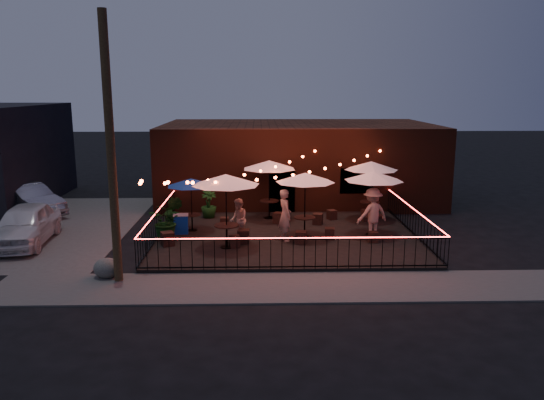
{
  "coord_description": "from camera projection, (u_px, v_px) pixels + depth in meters",
  "views": [
    {
      "loc": [
        -1.09,
        -18.12,
        5.83
      ],
      "look_at": [
        -0.56,
        2.39,
        1.49
      ],
      "focal_mm": 35.0,
      "sensor_mm": 36.0,
      "label": 1
    }
  ],
  "objects": [
    {
      "name": "bistro_chair_9",
      "position": [
        373.0,
        237.0,
        19.87
      ],
      "size": [
        0.35,
        0.35,
        0.41
      ],
      "primitive_type": "cube",
      "rotation": [
        0.0,
        0.0,
        3.11
      ],
      "color": "black",
      "rests_on": "patio"
    },
    {
      "name": "sidewalk",
      "position": [
        296.0,
        287.0,
        15.78
      ],
      "size": [
        18.0,
        2.5,
        0.05
      ],
      "primitive_type": "cube",
      "color": "#474442",
      "rests_on": "ground"
    },
    {
      "name": "bistro_chair_11",
      "position": [
        367.0,
        215.0,
        23.07
      ],
      "size": [
        0.48,
        0.48,
        0.5
      ],
      "primitive_type": "cube",
      "rotation": [
        0.0,
        0.0,
        3.28
      ],
      "color": "black",
      "rests_on": "patio"
    },
    {
      "name": "fence_right",
      "position": [
        413.0,
        222.0,
        20.9
      ],
      "size": [
        0.04,
        8.0,
        1.04
      ],
      "rotation": [
        0.0,
        0.0,
        1.57
      ],
      "color": "black",
      "rests_on": "patio"
    },
    {
      "name": "cooler",
      "position": [
        181.0,
        224.0,
        21.02
      ],
      "size": [
        0.64,
        0.5,
        0.78
      ],
      "rotation": [
        0.0,
        0.0,
        0.12
      ],
      "color": "#0B35B0",
      "rests_on": "patio"
    },
    {
      "name": "cafe_table_2",
      "position": [
        305.0,
        178.0,
        20.18
      ],
      "size": [
        2.65,
        2.65,
        2.53
      ],
      "rotation": [
        0.0,
        0.0,
        -0.17
      ],
      "color": "black",
      "rests_on": "patio"
    },
    {
      "name": "bistro_chair_3",
      "position": [
        225.0,
        222.0,
        22.08
      ],
      "size": [
        0.35,
        0.35,
        0.4
      ],
      "primitive_type": "cube",
      "rotation": [
        0.0,
        0.0,
        3.11
      ],
      "color": "black",
      "rests_on": "patio"
    },
    {
      "name": "bistro_chair_2",
      "position": [
        182.0,
        219.0,
        22.31
      ],
      "size": [
        0.48,
        0.48,
        0.51
      ],
      "primitive_type": "cube",
      "rotation": [
        0.0,
        0.0,
        -0.12
      ],
      "color": "black",
      "rests_on": "patio"
    },
    {
      "name": "cafe_table_1",
      "position": [
        191.0,
        183.0,
        21.16
      ],
      "size": [
        2.36,
        2.36,
        2.15
      ],
      "rotation": [
        0.0,
        0.0,
        -0.24
      ],
      "color": "black",
      "rests_on": "patio"
    },
    {
      "name": "cafe_table_0",
      "position": [
        226.0,
        181.0,
        18.77
      ],
      "size": [
        2.93,
        2.93,
        2.7
      ],
      "rotation": [
        0.0,
        0.0,
        0.23
      ],
      "color": "black",
      "rests_on": "patio"
    },
    {
      "name": "patron_a",
      "position": [
        285.0,
        215.0,
        19.96
      ],
      "size": [
        0.67,
        0.83,
        1.98
      ],
      "primitive_type": "imported",
      "rotation": [
        0.0,
        0.0,
        1.88
      ],
      "color": "tan",
      "rests_on": "patio"
    },
    {
      "name": "bistro_chair_10",
      "position": [
        332.0,
        215.0,
        23.35
      ],
      "size": [
        0.47,
        0.47,
        0.42
      ],
      "primitive_type": "cube",
      "rotation": [
        0.0,
        0.0,
        0.42
      ],
      "color": "black",
      "rests_on": "patio"
    },
    {
      "name": "cafe_table_5",
      "position": [
        371.0,
        166.0,
        22.97
      ],
      "size": [
        2.47,
        2.47,
        2.57
      ],
      "rotation": [
        0.0,
        0.0,
        -0.06
      ],
      "color": "black",
      "rests_on": "patio"
    },
    {
      "name": "car_silver",
      "position": [
        29.0,
        200.0,
        24.66
      ],
      "size": [
        4.32,
        4.01,
        1.44
      ],
      "primitive_type": "imported",
      "rotation": [
        0.0,
        0.0,
        0.86
      ],
      "color": "gray",
      "rests_on": "ground"
    },
    {
      "name": "car_white",
      "position": [
        25.0,
        225.0,
        20.09
      ],
      "size": [
        2.2,
        4.6,
        1.52
      ],
      "primitive_type": "imported",
      "rotation": [
        0.0,
        0.0,
        0.1
      ],
      "color": "white",
      "rests_on": "ground"
    },
    {
      "name": "patio",
      "position": [
        286.0,
        237.0,
        20.9
      ],
      "size": [
        10.0,
        8.0,
        0.15
      ],
      "primitive_type": "cube",
      "color": "black",
      "rests_on": "ground"
    },
    {
      "name": "bistro_chair_6",
      "position": [
        279.0,
        218.0,
        22.65
      ],
      "size": [
        0.53,
        0.53,
        0.47
      ],
      "primitive_type": "cube",
      "rotation": [
        0.0,
        0.0,
        -0.42
      ],
      "color": "black",
      "rests_on": "patio"
    },
    {
      "name": "festoon_lights",
      "position": [
        261.0,
        177.0,
        20.07
      ],
      "size": [
        10.02,
        8.72,
        1.32
      ],
      "color": "#EE431D",
      "rests_on": "ground"
    },
    {
      "name": "fence_left",
      "position": [
        159.0,
        223.0,
        20.65
      ],
      "size": [
        0.04,
        8.0,
        1.04
      ],
      "rotation": [
        0.0,
        0.0,
        1.57
      ],
      "color": "black",
      "rests_on": "patio"
    },
    {
      "name": "bistro_chair_8",
      "position": [
        330.0,
        234.0,
        20.28
      ],
      "size": [
        0.42,
        0.42,
        0.44
      ],
      "primitive_type": "cube",
      "rotation": [
        0.0,
        0.0,
        -0.14
      ],
      "color": "black",
      "rests_on": "patio"
    },
    {
      "name": "parking_lot",
      "position": [
        3.0,
        227.0,
        22.57
      ],
      "size": [
        11.0,
        12.0,
        0.02
      ],
      "primitive_type": "cube",
      "color": "#474442",
      "rests_on": "ground"
    },
    {
      "name": "patron_b",
      "position": [
        238.0,
        220.0,
        20.05
      ],
      "size": [
        0.76,
        0.89,
        1.6
      ],
      "primitive_type": "imported",
      "rotation": [
        0.0,
        0.0,
        -1.35
      ],
      "color": "#CEAD8C",
      "rests_on": "patio"
    },
    {
      "name": "boulder",
      "position": [
        107.0,
        268.0,
        16.5
      ],
      "size": [
        0.95,
        0.84,
        0.67
      ],
      "primitive_type": "ellipsoid",
      "rotation": [
        0.0,
        0.0,
        0.13
      ],
      "color": "#43433E",
      "rests_on": "ground"
    },
    {
      "name": "bistro_chair_1",
      "position": [
        235.0,
        241.0,
        19.26
      ],
      "size": [
        0.42,
        0.42,
        0.43
      ],
      "primitive_type": "cube",
      "rotation": [
        0.0,
        0.0,
        3.33
      ],
      "color": "black",
      "rests_on": "patio"
    },
    {
      "name": "fence_front",
      "position": [
        293.0,
        254.0,
        16.87
      ],
      "size": [
        10.0,
        0.04,
        1.04
      ],
      "color": "black",
      "rests_on": "patio"
    },
    {
      "name": "potted_shrub_b",
      "position": [
        174.0,
        212.0,
        21.96
      ],
      "size": [
        0.9,
        0.83,
        1.32
      ],
      "primitive_type": "imported",
      "rotation": [
        0.0,
        0.0,
        -0.4
      ],
      "color": "#123D14",
      "rests_on": "patio"
    },
    {
      "name": "bistro_chair_5",
      "position": [
        301.0,
        237.0,
        19.72
      ],
      "size": [
        0.46,
        0.46,
        0.46
      ],
      "primitive_type": "cube",
      "rotation": [
        0.0,
        0.0,
        2.97
      ],
      "color": "black",
      "rests_on": "patio"
    },
    {
      "name": "ground",
      "position": [
        289.0,
        254.0,
        18.96
      ],
      "size": [
        110.0,
        110.0,
        0.0
      ],
      "primitive_type": "plane",
      "color": "black",
      "rests_on": "ground"
    },
    {
      "name": "patron_c",
      "position": [
        372.0,
        214.0,
        20.2
      ],
      "size": [
        1.46,
        1.15,
        1.98
      ],
      "primitive_type": "imported",
      "rotation": [
        0.0,
        0.0,
        3.52
      ],
      "color": "tan",
      "rests_on": "patio"
    },
    {
      "name": "potted_shrub_c",
      "position": [
        209.0,
        204.0,
        23.61
      ],
      "size": [
        0.86,
        0.86,
        1.22
      ],
      "primitive_type": "imported",
      "rotation": [
        0.0,
        0.0,
        0.31
      ],
      "color": "#1A410E",
      "rests_on": "patio"
    },
    {
      "name": "cafe_table_3",
      "position": [
        269.0,
        166.0,
        23.12
      ],
      "size": [
        3.09,
        3.09,
        2.59
      ],
      "rotation": [
        0.0,
        0.0,
        0.41
      ],
      "color": "black",
      "rests_on": "patio"
    },
    {
      "name": "bistro_chair_0",
      "position": [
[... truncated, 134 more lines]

